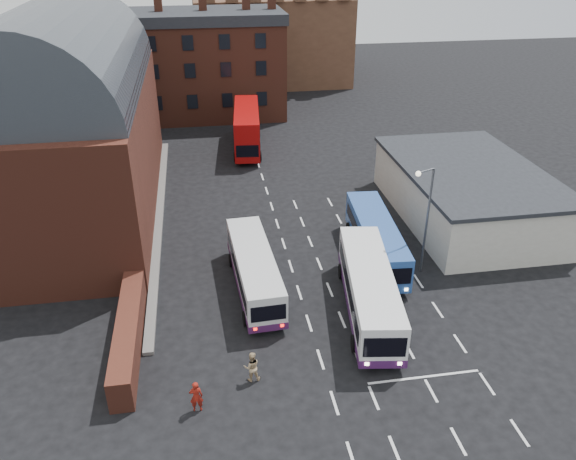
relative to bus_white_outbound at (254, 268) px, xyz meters
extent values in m
plane|color=black|center=(2.75, -6.42, -1.60)|extent=(180.00, 180.00, 0.00)
cube|color=#602B1E|center=(-12.75, 14.58, 3.40)|extent=(12.00, 28.00, 10.00)
cylinder|color=#1E2328|center=(-12.75, 14.58, 8.40)|extent=(12.00, 26.00, 12.00)
cube|color=#602B1E|center=(-7.45, -4.42, -0.70)|extent=(1.20, 10.00, 1.80)
cube|color=beige|center=(17.75, 7.58, 0.40)|extent=(10.00, 16.00, 4.00)
cube|color=#282B30|center=(17.75, 7.58, 2.50)|extent=(10.40, 16.40, 0.30)
cube|color=brown|center=(-3.25, 39.58, 3.90)|extent=(22.00, 10.00, 11.00)
cube|color=brown|center=(8.75, 59.58, 4.40)|extent=(22.00, 22.00, 12.00)
cube|color=silver|center=(0.00, 0.00, -0.02)|extent=(2.73, 10.03, 2.26)
cube|color=black|center=(0.00, 0.00, 0.12)|extent=(2.74, 8.84, 0.81)
cylinder|color=black|center=(-1.28, 3.11, -1.15)|extent=(0.30, 0.91, 0.90)
cylinder|color=black|center=(-0.96, -3.57, -1.15)|extent=(0.30, 0.91, 0.90)
cylinder|color=black|center=(0.98, 3.21, -1.15)|extent=(0.30, 0.91, 0.90)
cylinder|color=black|center=(1.30, -3.46, -1.15)|extent=(0.30, 0.91, 0.90)
cube|color=white|center=(6.45, -3.56, 0.14)|extent=(4.08, 11.18, 2.48)
cube|color=black|center=(6.45, -3.56, 0.29)|extent=(3.96, 10.00, 0.89)
cylinder|color=black|center=(7.16, -7.19, -1.10)|extent=(0.42, 1.02, 0.99)
cylinder|color=black|center=(8.25, 0.08, -1.10)|extent=(0.42, 1.02, 0.99)
cylinder|color=black|center=(4.70, -6.82, -1.10)|extent=(0.42, 1.02, 0.99)
cylinder|color=black|center=(5.79, 0.45, -1.10)|extent=(0.42, 1.02, 0.99)
cube|color=#2A519D|center=(8.75, 2.52, 0.04)|extent=(3.14, 10.46, 2.34)
cube|color=black|center=(8.75, 2.52, 0.18)|extent=(3.11, 9.27, 0.84)
cylinder|color=black|center=(9.66, -0.84, -1.13)|extent=(0.33, 0.95, 0.94)
cylinder|color=black|center=(10.20, 6.07, -1.13)|extent=(0.33, 0.95, 0.94)
cylinder|color=black|center=(7.33, -0.66, -1.13)|extent=(0.33, 0.95, 0.94)
cylinder|color=black|center=(7.87, 6.25, -1.13)|extent=(0.33, 0.95, 0.94)
cube|color=#9E0909|center=(2.15, 26.06, 0.81)|extent=(3.47, 10.98, 3.83)
cube|color=black|center=(2.15, 26.06, 0.27)|extent=(3.42, 9.79, 0.88)
cylinder|color=black|center=(3.04, 22.52, -1.11)|extent=(0.37, 1.00, 0.98)
cylinder|color=black|center=(3.73, 29.75, -1.11)|extent=(0.37, 1.00, 0.98)
cylinder|color=black|center=(0.60, 22.75, -1.11)|extent=(0.37, 1.00, 0.98)
cylinder|color=black|center=(1.29, 29.98, -1.11)|extent=(0.37, 1.00, 0.98)
cylinder|color=#4B4E53|center=(11.35, 0.37, 2.13)|extent=(0.15, 0.15, 7.46)
cylinder|color=#4B4E53|center=(10.75, 0.12, 5.86)|extent=(1.24, 0.59, 0.09)
sphere|color=#FFF2CC|center=(10.15, -0.14, 5.81)|extent=(0.34, 0.34, 0.34)
imported|color=maroon|center=(-3.89, -9.78, -0.72)|extent=(0.64, 0.42, 1.75)
imported|color=tan|center=(-1.05, -8.14, -0.74)|extent=(0.84, 0.66, 1.72)
camera|label=1|loc=(-2.78, -29.96, 18.90)|focal=35.00mm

